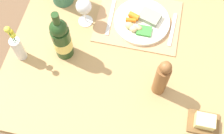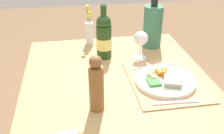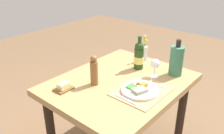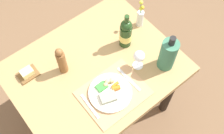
% 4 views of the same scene
% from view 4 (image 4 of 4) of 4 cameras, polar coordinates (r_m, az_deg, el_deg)
% --- Properties ---
extents(ground_plane, '(8.00, 8.00, 0.00)m').
position_cam_4_polar(ground_plane, '(2.57, -2.62, -8.62)').
color(ground_plane, brown).
extents(dining_table, '(1.11, 0.89, 0.76)m').
position_cam_4_polar(dining_table, '(1.98, -3.37, -1.78)').
color(dining_table, '#A98653').
rests_on(dining_table, ground_plane).
extents(placemat, '(0.41, 0.33, 0.01)m').
position_cam_4_polar(placemat, '(1.79, 0.29, -5.28)').
color(placemat, tan).
rests_on(placemat, dining_table).
extents(dinner_plate, '(0.28, 0.28, 0.05)m').
position_cam_4_polar(dinner_plate, '(1.77, -0.42, -5.14)').
color(dinner_plate, white).
rests_on(dinner_plate, placemat).
extents(fork, '(0.03, 0.20, 0.00)m').
position_cam_4_polar(fork, '(1.75, -4.54, -8.01)').
color(fork, silver).
rests_on(fork, placemat).
extents(knife, '(0.02, 0.22, 0.00)m').
position_cam_4_polar(knife, '(1.83, 3.44, -2.48)').
color(knife, silver).
rests_on(knife, placemat).
extents(wine_glass, '(0.08, 0.08, 0.16)m').
position_cam_4_polar(wine_glass, '(1.80, 5.56, 2.14)').
color(wine_glass, white).
rests_on(wine_glass, dining_table).
extents(cooler_bottle, '(0.11, 0.11, 0.31)m').
position_cam_4_polar(cooler_bottle, '(1.82, 11.37, 2.55)').
color(cooler_bottle, '#397356').
rests_on(cooler_bottle, dining_table).
extents(wine_bottle, '(0.08, 0.08, 0.29)m').
position_cam_4_polar(wine_bottle, '(1.89, 2.82, 6.91)').
color(wine_bottle, '#21411B').
rests_on(wine_bottle, dining_table).
extents(butter_dish, '(0.13, 0.10, 0.05)m').
position_cam_4_polar(butter_dish, '(1.92, -16.90, -1.21)').
color(butter_dish, brown).
rests_on(butter_dish, dining_table).
extents(pepper_mill, '(0.06, 0.06, 0.24)m').
position_cam_4_polar(pepper_mill, '(1.80, -10.29, 1.26)').
color(pepper_mill, brown).
rests_on(pepper_mill, dining_table).
extents(flower_vase, '(0.05, 0.05, 0.25)m').
position_cam_4_polar(flower_vase, '(2.03, 5.81, 10.18)').
color(flower_vase, silver).
rests_on(flower_vase, dining_table).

